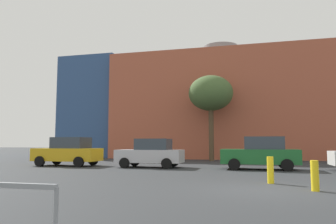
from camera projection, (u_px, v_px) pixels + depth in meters
The scene contains 8 objects.
ground_plane at pixel (264, 190), 10.26m from camera, with size 200.00×200.00×0.00m, color #2D3033.
building_backdrop at pixel (222, 109), 36.81m from camera, with size 34.82×13.80×12.73m.
parked_car_0 at pixel (68, 152), 21.53m from camera, with size 4.39×2.15×1.90m.
parked_car_1 at pixel (151, 153), 20.11m from camera, with size 4.12×2.02×1.78m.
parked_car_2 at pixel (261, 153), 18.50m from camera, with size 4.33×2.12×1.88m.
bare_tree_0 at pixel (211, 94), 28.13m from camera, with size 3.88×3.88×7.44m.
bollard_yellow_0 at pixel (315, 176), 10.06m from camera, with size 0.24×0.24×0.95m, color yellow.
bollard_yellow_1 at pixel (270, 170), 11.99m from camera, with size 0.24×0.24×0.99m, color yellow.
Camera 1 is at (-0.42, -10.89, 1.47)m, focal length 34.37 mm.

